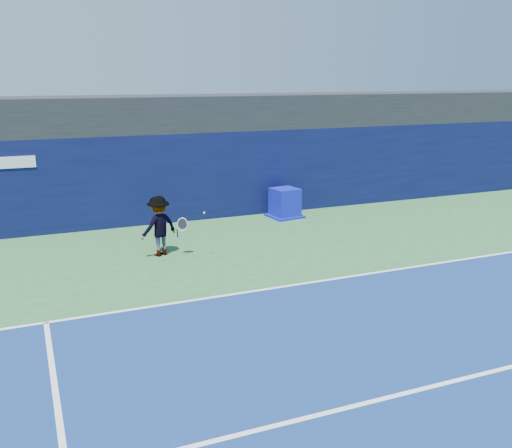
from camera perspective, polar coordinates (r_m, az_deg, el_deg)
name	(u,v)px	position (r m, az deg, el deg)	size (l,w,h in m)	color
ground	(335,342)	(11.08, 7.90, -11.62)	(80.00, 80.00, 0.00)	#2D6533
baseline	(271,289)	(13.52, 1.47, -6.47)	(24.00, 0.10, 0.01)	white
service_line	(399,395)	(9.63, 14.13, -16.23)	(24.00, 0.10, 0.01)	white
stadium_band	(174,113)	(20.71, -8.20, 10.95)	(36.00, 3.00, 1.20)	black
back_wall_assembly	(183,176)	(19.99, -7.28, 4.79)	(36.00, 1.03, 3.00)	#090E36
equipment_cart	(285,204)	(20.21, 2.90, 2.02)	(1.21, 1.21, 1.03)	#0C11AC
tennis_player	(159,226)	(15.99, -9.68, -0.20)	(1.36, 0.97, 1.68)	silver
tennis_ball	(204,213)	(15.43, -5.21, 1.13)	(0.06, 0.06, 0.06)	#C2ED1A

